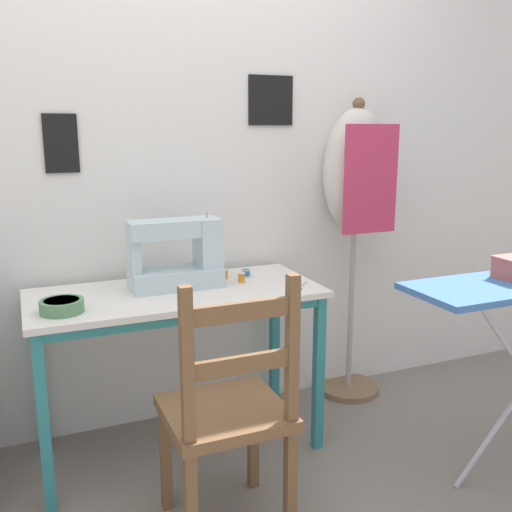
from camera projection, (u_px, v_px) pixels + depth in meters
The scene contains 11 objects.
ground_plane at pixel (199, 481), 2.24m from camera, with size 14.00×14.00×0.00m, color gray.
wall_back at pixel (153, 147), 2.49m from camera, with size 10.00×0.06×2.55m.
sewing_table at pixel (178, 312), 2.33m from camera, with size 1.17×0.53×0.71m.
sewing_machine at pixel (180, 255), 2.35m from camera, with size 0.39×0.18×0.31m.
fabric_bowl at pixel (62, 306), 2.04m from camera, with size 0.16×0.16×0.05m.
scissors at pixel (299, 287), 2.37m from camera, with size 0.11×0.12×0.01m.
thread_spool_near_machine at pixel (224, 274), 2.50m from camera, with size 0.04×0.04×0.04m.
thread_spool_mid_table at pixel (241, 278), 2.44m from camera, with size 0.04×0.04×0.04m.
thread_spool_far_edge at pixel (246, 273), 2.54m from camera, with size 0.04×0.04×0.03m.
wooden_chair at pixel (228, 414), 1.88m from camera, with size 0.40×0.38×0.92m.
dress_form at pixel (356, 186), 2.78m from camera, with size 0.34×0.32×1.50m.
Camera 1 is at (-0.57, -1.92, 1.36)m, focal length 40.00 mm.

